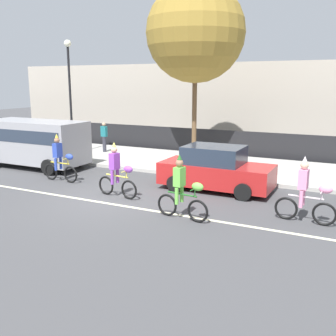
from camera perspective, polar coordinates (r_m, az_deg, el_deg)
name	(u,v)px	position (r m, az deg, el deg)	size (l,w,h in m)	color
ground_plane	(109,198)	(13.71, -8.55, -4.38)	(80.00, 80.00, 0.00)	#424244
road_centre_line	(100,202)	(13.32, -9.79, -4.90)	(36.00, 0.14, 0.01)	beige
sidewalk_curb	(186,162)	(19.21, 2.59, 0.81)	(60.00, 5.00, 0.15)	#ADAAA3
fence_line	(207,142)	(21.74, 5.72, 3.80)	(40.00, 0.08, 1.40)	black
building_backdrop	(203,100)	(30.87, 5.16, 9.84)	(28.00, 8.00, 5.16)	#B2A899
parade_cyclist_cobalt	(60,161)	(16.25, -15.38, 1.01)	(1.72, 0.50, 1.92)	black
parade_cyclist_purple	(117,173)	(13.63, -7.37, -0.78)	(1.71, 0.51, 1.92)	black
parade_cyclist_lime	(183,191)	(11.33, 2.14, -3.39)	(1.71, 0.51, 1.92)	black
parade_cyclist_pink	(307,194)	(11.71, 19.47, -3.59)	(1.72, 0.50, 1.92)	black
parked_van_grey	(36,140)	(19.23, -18.60, 3.83)	(5.00, 2.22, 2.18)	#99999E
parked_car_red	(216,169)	(14.53, 6.93, -0.20)	(4.10, 1.92, 1.64)	#AD1E1E
street_lamp_post	(69,81)	(21.37, -14.11, 12.19)	(0.36, 0.36, 5.86)	black
street_tree_near_lamp	(195,33)	(20.40, 4.01, 19.00)	(4.88, 4.88, 8.58)	brown
pedestrian_onlooker	(104,136)	(21.85, -9.25, 4.57)	(0.32, 0.20, 1.62)	#33333D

